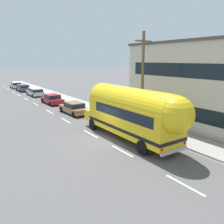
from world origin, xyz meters
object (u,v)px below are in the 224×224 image
at_px(painted_bus, 134,112).
at_px(car_fourth, 23,87).
at_px(car_lead, 74,107).
at_px(car_third, 35,91).
at_px(car_fifth, 16,85).
at_px(utility_pole, 142,80).
at_px(car_second, 52,99).

bearing_deg(painted_bus, car_fourth, 90.17).
bearing_deg(car_fourth, car_lead, -89.48).
height_order(car_third, car_fifth, same).
distance_m(utility_pole, painted_bus, 3.83).
xyz_separation_m(car_fourth, car_fifth, (-0.06, 6.13, 0.00)).
bearing_deg(car_lead, utility_pole, -75.07).
height_order(painted_bus, car_lead, painted_bus).
distance_m(painted_bus, car_fourth, 34.51).
xyz_separation_m(car_second, car_fourth, (-0.26, 16.05, 0.05)).
relative_size(car_third, car_fourth, 1.07).
relative_size(utility_pole, car_third, 1.78).
xyz_separation_m(painted_bus, car_second, (0.15, 18.42, -1.57)).
bearing_deg(utility_pole, painted_bus, -142.31).
distance_m(car_second, car_third, 8.65).
bearing_deg(car_fourth, utility_pole, -85.38).
relative_size(car_lead, car_second, 1.03).
xyz_separation_m(utility_pole, painted_bus, (-2.52, -1.95, -2.12)).
xyz_separation_m(painted_bus, car_fifth, (-0.17, 40.61, -1.52)).
distance_m(car_second, car_fifth, 22.19).
bearing_deg(painted_bus, car_lead, 89.44).
height_order(utility_pole, painted_bus, utility_pole).
bearing_deg(car_fifth, painted_bus, -89.77).
height_order(painted_bus, car_fifth, painted_bus).
xyz_separation_m(painted_bus, car_fourth, (-0.10, 34.48, -1.52)).
xyz_separation_m(utility_pole, car_fifth, (-2.69, 38.66, -3.64)).
bearing_deg(car_lead, painted_bus, -90.56).
xyz_separation_m(utility_pole, car_third, (-2.32, 25.12, -3.63)).
distance_m(car_lead, car_third, 16.06).
bearing_deg(utility_pole, car_third, 95.27).
relative_size(utility_pole, car_fourth, 1.91).
xyz_separation_m(car_second, car_third, (0.05, 8.65, 0.05)).
distance_m(car_third, car_fourth, 7.41).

